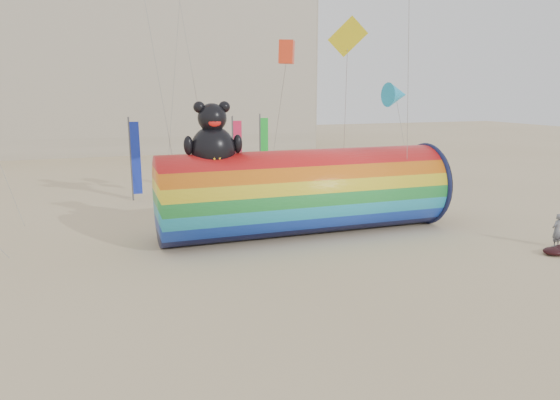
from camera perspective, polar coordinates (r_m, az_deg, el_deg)
name	(u,v)px	position (r m, az deg, el deg)	size (l,w,h in m)	color
ground	(281,270)	(19.28, 0.06, -7.99)	(160.00, 160.00, 0.00)	#CCB58C
hotel_building	(43,59)	(63.43, -25.45, 14.37)	(60.40, 15.40, 20.60)	#B7AD99
windsock_assembly	(304,190)	(23.78, 2.80, 1.19)	(13.84, 4.22, 6.38)	red
kite_handler	(557,230)	(24.95, 29.08, -3.06)	(0.55, 0.36, 1.50)	slate
festival_banners	(214,155)	(33.16, -7.54, 5.14)	(9.54, 2.88, 5.20)	#59595E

